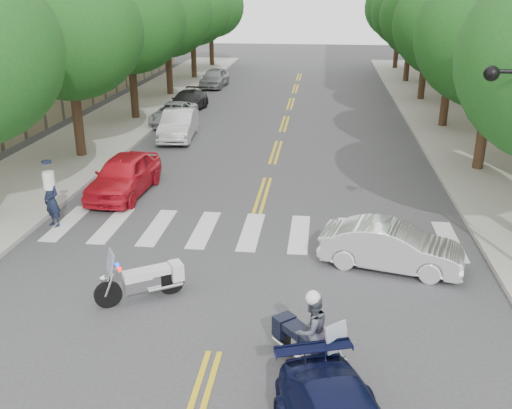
% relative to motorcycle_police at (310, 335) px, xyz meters
% --- Properties ---
extents(ground, '(140.00, 140.00, 0.00)m').
position_rel_motorcycle_police_xyz_m(ground, '(-2.05, 0.34, -0.83)').
color(ground, '#38383A').
rests_on(ground, ground).
extents(sidewalk_left, '(5.00, 60.00, 0.15)m').
position_rel_motorcycle_police_xyz_m(sidewalk_left, '(-11.55, 22.34, -0.75)').
color(sidewalk_left, '#9E9991').
rests_on(sidewalk_left, ground).
extents(sidewalk_right, '(5.00, 60.00, 0.15)m').
position_rel_motorcycle_police_xyz_m(sidewalk_right, '(7.45, 22.34, -0.75)').
color(sidewalk_right, '#9E9991').
rests_on(sidewalk_right, ground).
extents(tree_l_1, '(6.40, 6.40, 8.45)m').
position_rel_motorcycle_police_xyz_m(tree_l_1, '(-10.85, 14.34, 4.73)').
color(tree_l_1, '#382316').
rests_on(tree_l_1, ground).
extents(tree_l_2, '(6.40, 6.40, 8.45)m').
position_rel_motorcycle_police_xyz_m(tree_l_2, '(-10.85, 22.34, 4.73)').
color(tree_l_2, '#382316').
rests_on(tree_l_2, ground).
extents(tree_l_3, '(6.40, 6.40, 8.45)m').
position_rel_motorcycle_police_xyz_m(tree_l_3, '(-10.85, 30.34, 4.73)').
color(tree_l_3, '#382316').
rests_on(tree_l_3, ground).
extents(tree_l_4, '(6.40, 6.40, 8.45)m').
position_rel_motorcycle_police_xyz_m(tree_l_4, '(-10.85, 38.34, 4.73)').
color(tree_l_4, '#382316').
rests_on(tree_l_4, ground).
extents(tree_l_5, '(6.40, 6.40, 8.45)m').
position_rel_motorcycle_police_xyz_m(tree_l_5, '(-10.85, 46.34, 4.73)').
color(tree_l_5, '#382316').
rests_on(tree_l_5, ground).
extents(tree_r_1, '(6.40, 6.40, 8.45)m').
position_rel_motorcycle_police_xyz_m(tree_r_1, '(6.75, 14.34, 4.73)').
color(tree_r_1, '#382316').
rests_on(tree_r_1, ground).
extents(tree_r_2, '(6.40, 6.40, 8.45)m').
position_rel_motorcycle_police_xyz_m(tree_r_2, '(6.75, 22.34, 4.73)').
color(tree_r_2, '#382316').
rests_on(tree_r_2, ground).
extents(tree_r_3, '(6.40, 6.40, 8.45)m').
position_rel_motorcycle_police_xyz_m(tree_r_3, '(6.75, 30.34, 4.73)').
color(tree_r_3, '#382316').
rests_on(tree_r_3, ground).
extents(tree_r_4, '(6.40, 6.40, 8.45)m').
position_rel_motorcycle_police_xyz_m(tree_r_4, '(6.75, 38.34, 4.73)').
color(tree_r_4, '#382316').
rests_on(tree_r_4, ground).
extents(tree_r_5, '(6.40, 6.40, 8.45)m').
position_rel_motorcycle_police_xyz_m(tree_r_5, '(6.75, 46.34, 4.73)').
color(tree_r_5, '#382316').
rests_on(tree_r_5, ground).
extents(motorcycle_police, '(1.70, 1.88, 1.86)m').
position_rel_motorcycle_police_xyz_m(motorcycle_police, '(0.00, 0.00, 0.00)').
color(motorcycle_police, black).
rests_on(motorcycle_police, ground).
extents(motorcycle_parked, '(2.05, 1.44, 1.48)m').
position_rel_motorcycle_police_xyz_m(motorcycle_parked, '(-4.12, 2.43, -0.31)').
color(motorcycle_parked, black).
rests_on(motorcycle_parked, ground).
extents(officer_standing, '(0.78, 0.69, 1.80)m').
position_rel_motorcycle_police_xyz_m(officer_standing, '(-8.55, 6.58, 0.07)').
color(officer_standing, black).
rests_on(officer_standing, ground).
extents(convertible, '(4.12, 2.23, 1.29)m').
position_rel_motorcycle_police_xyz_m(convertible, '(2.13, 4.84, -0.18)').
color(convertible, white).
rests_on(convertible, ground).
extents(parked_car_a, '(2.00, 4.53, 1.51)m').
position_rel_motorcycle_police_xyz_m(parked_car_a, '(-7.25, 9.84, -0.07)').
color(parked_car_a, red).
rests_on(parked_car_a, ground).
extents(parked_car_b, '(1.92, 4.56, 1.46)m').
position_rel_motorcycle_police_xyz_m(parked_car_b, '(-7.25, 18.34, -0.10)').
color(parked_car_b, '#BCBCBC').
rests_on(parked_car_b, ground).
extents(parked_car_c, '(2.14, 4.38, 1.20)m').
position_rel_motorcycle_police_xyz_m(parked_car_c, '(-8.35, 21.58, -0.23)').
color(parked_car_c, '#A1A4A8').
rests_on(parked_car_c, ground).
extents(parked_car_d, '(2.21, 4.53, 1.27)m').
position_rel_motorcycle_police_xyz_m(parked_car_d, '(-8.35, 25.08, -0.19)').
color(parked_car_d, black).
rests_on(parked_car_d, ground).
extents(parked_car_e, '(1.95, 4.37, 1.46)m').
position_rel_motorcycle_police_xyz_m(parked_car_e, '(-8.35, 34.34, -0.10)').
color(parked_car_e, gray).
rests_on(parked_car_e, ground).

